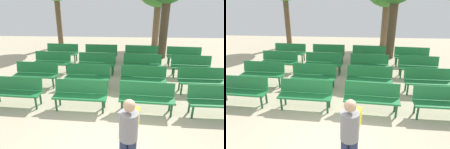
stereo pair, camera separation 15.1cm
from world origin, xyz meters
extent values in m
plane|color=#BCAD8E|center=(0.00, 0.00, 0.00)|extent=(24.00, 24.00, 0.00)
cube|color=#1E7238|center=(-2.91, 1.67, 0.43)|extent=(1.62, 0.53, 0.05)
cube|color=#1E7238|center=(-2.90, 1.87, 0.68)|extent=(1.60, 0.21, 0.40)
cylinder|color=#194C28|center=(-2.22, 1.47, 0.20)|extent=(0.06, 0.06, 0.40)
cylinder|color=#194C28|center=(-2.20, 1.79, 0.20)|extent=(0.06, 0.06, 0.40)
cube|color=#1E7238|center=(-0.88, 1.55, 0.43)|extent=(1.62, 0.52, 0.05)
cube|color=#1E7238|center=(-0.87, 1.74, 0.68)|extent=(1.60, 0.20, 0.40)
cylinder|color=#194C28|center=(-1.59, 1.42, 0.20)|extent=(0.06, 0.06, 0.40)
cylinder|color=#194C28|center=(-0.19, 1.35, 0.20)|extent=(0.06, 0.06, 0.40)
cylinder|color=#194C28|center=(-1.57, 1.74, 0.20)|extent=(0.06, 0.06, 0.40)
cylinder|color=#194C28|center=(-0.17, 1.67, 0.20)|extent=(0.06, 0.06, 0.40)
cube|color=#1E7238|center=(1.08, 1.47, 0.43)|extent=(1.63, 0.55, 0.05)
cube|color=#1E7238|center=(1.09, 1.67, 0.68)|extent=(1.60, 0.24, 0.40)
cylinder|color=#194C28|center=(0.37, 1.36, 0.20)|extent=(0.06, 0.06, 0.40)
cylinder|color=#194C28|center=(1.76, 1.26, 0.20)|extent=(0.06, 0.06, 0.40)
cylinder|color=#194C28|center=(0.39, 1.68, 0.20)|extent=(0.06, 0.06, 0.40)
cylinder|color=#194C28|center=(1.79, 1.58, 0.20)|extent=(0.06, 0.06, 0.40)
cube|color=#1E7238|center=(3.04, 1.35, 0.43)|extent=(1.61, 0.48, 0.05)
cube|color=#1E7238|center=(3.05, 1.55, 0.68)|extent=(1.60, 0.16, 0.40)
cylinder|color=#194C28|center=(2.34, 1.21, 0.20)|extent=(0.06, 0.06, 0.40)
cylinder|color=#194C28|center=(2.35, 1.53, 0.20)|extent=(0.06, 0.06, 0.40)
cube|color=#1E7238|center=(-2.85, 3.10, 0.43)|extent=(1.62, 0.51, 0.05)
cube|color=#1E7238|center=(-2.84, 3.30, 0.68)|extent=(1.60, 0.20, 0.40)
cylinder|color=#194C28|center=(-3.55, 2.97, 0.20)|extent=(0.06, 0.06, 0.40)
cylinder|color=#194C28|center=(-2.16, 2.91, 0.20)|extent=(0.06, 0.06, 0.40)
cylinder|color=#194C28|center=(-3.54, 3.29, 0.20)|extent=(0.06, 0.06, 0.40)
cylinder|color=#194C28|center=(-2.14, 3.23, 0.20)|extent=(0.06, 0.06, 0.40)
cube|color=#1E7238|center=(-0.88, 2.97, 0.43)|extent=(1.62, 0.53, 0.05)
cube|color=#1E7238|center=(-0.87, 3.17, 0.68)|extent=(1.60, 0.22, 0.40)
cylinder|color=#194C28|center=(-1.59, 2.86, 0.20)|extent=(0.06, 0.06, 0.40)
cylinder|color=#194C28|center=(-0.20, 2.77, 0.20)|extent=(0.06, 0.06, 0.40)
cylinder|color=#194C28|center=(-1.57, 3.17, 0.20)|extent=(0.06, 0.06, 0.40)
cylinder|color=#194C28|center=(-0.18, 3.09, 0.20)|extent=(0.06, 0.06, 0.40)
cube|color=#1E7238|center=(1.11, 2.87, 0.43)|extent=(1.63, 0.56, 0.05)
cube|color=#1E7238|center=(1.12, 3.07, 0.68)|extent=(1.60, 0.25, 0.40)
cylinder|color=#194C28|center=(0.40, 2.76, 0.20)|extent=(0.06, 0.06, 0.40)
cylinder|color=#194C28|center=(1.79, 2.66, 0.20)|extent=(0.06, 0.06, 0.40)
cylinder|color=#194C28|center=(0.42, 3.08, 0.20)|extent=(0.06, 0.06, 0.40)
cylinder|color=#194C28|center=(1.82, 2.97, 0.20)|extent=(0.06, 0.06, 0.40)
cube|color=#1E7238|center=(3.12, 2.80, 0.43)|extent=(1.61, 0.48, 0.05)
cube|color=#1E7238|center=(3.12, 3.00, 0.68)|extent=(1.60, 0.16, 0.40)
cylinder|color=#194C28|center=(2.42, 2.66, 0.20)|extent=(0.06, 0.06, 0.40)
cylinder|color=#194C28|center=(3.82, 2.63, 0.20)|extent=(0.06, 0.06, 0.40)
cylinder|color=#194C28|center=(2.42, 2.98, 0.20)|extent=(0.06, 0.06, 0.40)
cylinder|color=#194C28|center=(3.82, 2.95, 0.20)|extent=(0.06, 0.06, 0.40)
cube|color=#1E7238|center=(-2.71, 4.53, 0.43)|extent=(1.63, 0.54, 0.05)
cube|color=#1E7238|center=(-2.70, 4.73, 0.68)|extent=(1.60, 0.23, 0.40)
cylinder|color=#194C28|center=(-3.42, 4.42, 0.20)|extent=(0.06, 0.06, 0.40)
cylinder|color=#194C28|center=(-2.02, 4.32, 0.20)|extent=(0.06, 0.06, 0.40)
cylinder|color=#194C28|center=(-3.40, 4.74, 0.20)|extent=(0.06, 0.06, 0.40)
cylinder|color=#194C28|center=(-2.00, 4.64, 0.20)|extent=(0.06, 0.06, 0.40)
cube|color=#1E7238|center=(-0.73, 4.44, 0.43)|extent=(1.62, 0.53, 0.05)
cube|color=#1E7238|center=(-0.72, 4.64, 0.68)|extent=(1.60, 0.21, 0.40)
cylinder|color=#194C28|center=(-1.44, 4.32, 0.20)|extent=(0.06, 0.06, 0.40)
cylinder|color=#194C28|center=(-0.04, 4.24, 0.20)|extent=(0.06, 0.06, 0.40)
cylinder|color=#194C28|center=(-1.42, 4.64, 0.20)|extent=(0.06, 0.06, 0.40)
cylinder|color=#194C28|center=(-0.03, 4.56, 0.20)|extent=(0.06, 0.06, 0.40)
cube|color=#1E7238|center=(1.21, 4.36, 0.43)|extent=(1.63, 0.55, 0.05)
cube|color=#1E7238|center=(1.22, 4.56, 0.68)|extent=(1.60, 0.23, 0.40)
cylinder|color=#194C28|center=(0.50, 4.25, 0.20)|extent=(0.06, 0.06, 0.40)
cylinder|color=#194C28|center=(1.90, 4.15, 0.20)|extent=(0.06, 0.06, 0.40)
cylinder|color=#194C28|center=(0.52, 4.57, 0.20)|extent=(0.06, 0.06, 0.40)
cylinder|color=#194C28|center=(1.92, 4.47, 0.20)|extent=(0.06, 0.06, 0.40)
cube|color=#1E7238|center=(3.20, 4.24, 0.43)|extent=(1.63, 0.56, 0.05)
cube|color=#1E7238|center=(3.22, 4.44, 0.68)|extent=(1.60, 0.25, 0.40)
cylinder|color=#194C28|center=(2.49, 4.14, 0.20)|extent=(0.06, 0.06, 0.40)
cylinder|color=#194C28|center=(3.89, 4.03, 0.20)|extent=(0.06, 0.06, 0.40)
cylinder|color=#194C28|center=(2.52, 4.46, 0.20)|extent=(0.06, 0.06, 0.40)
cylinder|color=#194C28|center=(3.91, 4.35, 0.20)|extent=(0.06, 0.06, 0.40)
cube|color=#1E7238|center=(-2.67, 5.96, 0.43)|extent=(1.62, 0.54, 0.05)
cube|color=#1E7238|center=(-2.66, 6.16, 0.68)|extent=(1.60, 0.22, 0.40)
cylinder|color=#194C28|center=(-3.38, 5.84, 0.20)|extent=(0.06, 0.06, 0.40)
cylinder|color=#194C28|center=(-1.98, 5.75, 0.20)|extent=(0.06, 0.06, 0.40)
cylinder|color=#194C28|center=(-3.36, 6.16, 0.20)|extent=(0.06, 0.06, 0.40)
cylinder|color=#194C28|center=(-1.96, 6.07, 0.20)|extent=(0.06, 0.06, 0.40)
cube|color=#1E7238|center=(-0.69, 5.90, 0.43)|extent=(1.61, 0.50, 0.05)
cube|color=#1E7238|center=(-0.69, 6.10, 0.68)|extent=(1.60, 0.18, 0.40)
cylinder|color=#194C28|center=(-1.40, 5.76, 0.20)|extent=(0.06, 0.06, 0.40)
cylinder|color=#194C28|center=(0.00, 5.71, 0.20)|extent=(0.06, 0.06, 0.40)
cylinder|color=#194C28|center=(-1.39, 6.08, 0.20)|extent=(0.06, 0.06, 0.40)
cylinder|color=#194C28|center=(0.01, 6.03, 0.20)|extent=(0.06, 0.06, 0.40)
cube|color=#1E7238|center=(1.29, 5.81, 0.43)|extent=(1.63, 0.55, 0.05)
cube|color=#1E7238|center=(1.31, 6.00, 0.68)|extent=(1.60, 0.23, 0.40)
cylinder|color=#194C28|center=(0.59, 5.69, 0.20)|extent=(0.06, 0.06, 0.40)
cylinder|color=#194C28|center=(1.98, 5.60, 0.20)|extent=(0.06, 0.06, 0.40)
cylinder|color=#194C28|center=(0.61, 6.01, 0.20)|extent=(0.06, 0.06, 0.40)
cylinder|color=#194C28|center=(2.00, 5.92, 0.20)|extent=(0.06, 0.06, 0.40)
cube|color=#1E7238|center=(3.30, 5.64, 0.43)|extent=(1.63, 0.56, 0.05)
cube|color=#1E7238|center=(3.31, 5.84, 0.68)|extent=(1.60, 0.25, 0.40)
cylinder|color=#194C28|center=(2.59, 5.53, 0.20)|extent=(0.06, 0.06, 0.40)
cylinder|color=#194C28|center=(3.98, 5.42, 0.20)|extent=(0.06, 0.06, 0.40)
cylinder|color=#194C28|center=(2.61, 5.85, 0.20)|extent=(0.06, 0.06, 0.40)
cylinder|color=#194C28|center=(4.01, 5.74, 0.20)|extent=(0.06, 0.06, 0.40)
cylinder|color=#4C3A28|center=(2.48, 6.93, 1.57)|extent=(0.42, 0.42, 3.13)
cylinder|color=brown|center=(-3.60, 9.02, 1.61)|extent=(0.32, 0.32, 3.22)
cylinder|color=brown|center=(2.49, 9.51, 1.49)|extent=(0.41, 0.41, 2.98)
cylinder|color=gray|center=(0.48, -0.74, 1.12)|extent=(0.41, 0.41, 0.55)
sphere|color=tan|center=(0.48, -0.74, 1.54)|extent=(0.22, 0.22, 0.22)
cube|color=yellow|center=(0.54, -0.49, 1.15)|extent=(0.32, 0.24, 0.36)
camera|label=1|loc=(0.33, -3.71, 3.34)|focal=32.51mm
camera|label=2|loc=(0.48, -3.70, 3.34)|focal=32.51mm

